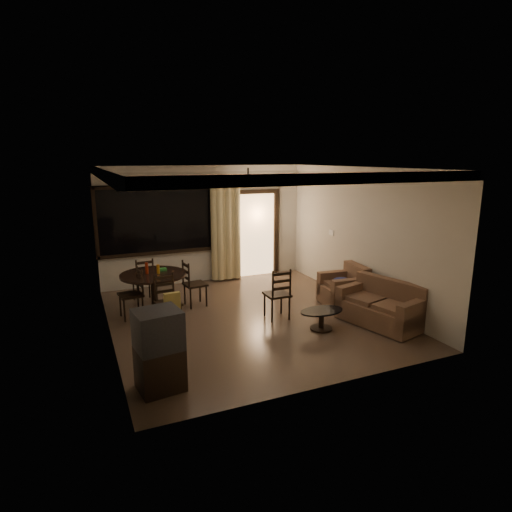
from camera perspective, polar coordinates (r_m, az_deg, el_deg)
name	(u,v)px	position (r m, az deg, el deg)	size (l,w,h in m)	color
ground	(249,317)	(8.26, -0.98, -8.14)	(5.50, 5.50, 0.00)	#7F6651
room_shell	(243,210)	(9.64, -1.77, 6.16)	(5.50, 6.70, 5.50)	beige
dining_table	(154,282)	(8.53, -13.47, -3.38)	(1.27, 1.27, 1.01)	black
dining_chair_west	(132,303)	(8.49, -16.20, -6.06)	(0.46, 0.46, 0.95)	black
dining_chair_east	(195,292)	(8.88, -8.16, -4.81)	(0.46, 0.46, 0.95)	black
dining_chair_south	(169,311)	(7.85, -11.57, -7.21)	(0.46, 0.52, 0.95)	black
dining_chair_north	(144,288)	(9.35, -14.73, -4.19)	(0.46, 0.46, 0.95)	black
tv_cabinet	(159,350)	(5.80, -12.79, -12.14)	(0.63, 0.58, 1.09)	black
sofa	(382,308)	(8.16, 16.47, -6.61)	(1.13, 1.63, 0.79)	#4D2924
armchair	(345,289)	(9.02, 11.79, -4.32)	(0.89, 0.89, 0.81)	#4D2924
coffee_table	(321,316)	(7.72, 8.72, -7.97)	(0.81, 0.49, 0.36)	black
side_chair	(277,303)	(8.12, 2.84, -6.32)	(0.45, 0.45, 0.99)	black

